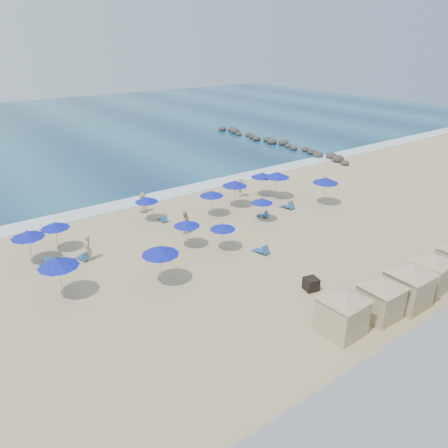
{
  "coord_description": "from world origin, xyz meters",
  "views": [
    {
      "loc": [
        -19.09,
        -20.62,
        14.48
      ],
      "look_at": [
        -1.57,
        3.0,
        1.76
      ],
      "focal_mm": 35.0,
      "sensor_mm": 36.0,
      "label": 1
    }
  ],
  "objects_px": {
    "umbrella_6": "(223,227)",
    "umbrella_5": "(187,223)",
    "umbrella_0": "(27,234)",
    "umbrella_1": "(58,263)",
    "umbrella_10": "(277,175)",
    "umbrella_11": "(326,180)",
    "cabana_1": "(381,293)",
    "beachgoer_0": "(88,248)",
    "beachgoer_1": "(185,222)",
    "umbrella_9": "(235,183)",
    "cabana_2": "(409,280)",
    "umbrella_2": "(55,225)",
    "umbrella_12": "(262,175)",
    "cabana_3": "(431,267)",
    "cabana_0": "(343,306)",
    "beachgoer_3": "(143,202)",
    "umbrella_7": "(212,193)",
    "beachgoer_2": "(240,188)",
    "umbrella_8": "(262,201)",
    "trash_bin": "(311,284)",
    "rock_jetty": "(276,142)",
    "umbrella_4": "(146,199)",
    "umbrella_3": "(160,251)"
  },
  "relations": [
    {
      "from": "umbrella_0",
      "to": "beachgoer_1",
      "type": "height_order",
      "value": "umbrella_0"
    },
    {
      "from": "umbrella_7",
      "to": "umbrella_11",
      "type": "relative_size",
      "value": 0.88
    },
    {
      "from": "umbrella_5",
      "to": "cabana_3",
      "type": "bearing_deg",
      "value": -57.79
    },
    {
      "from": "cabana_3",
      "to": "beachgoer_0",
      "type": "xyz_separation_m",
      "value": [
        -15.37,
        16.25,
        -0.63
      ]
    },
    {
      "from": "umbrella_6",
      "to": "umbrella_5",
      "type": "bearing_deg",
      "value": 133.14
    },
    {
      "from": "beachgoer_3",
      "to": "umbrella_5",
      "type": "bearing_deg",
      "value": 139.89
    },
    {
      "from": "umbrella_2",
      "to": "umbrella_12",
      "type": "xyz_separation_m",
      "value": [
        19.76,
        0.1,
        0.13
      ]
    },
    {
      "from": "cabana_2",
      "to": "umbrella_5",
      "type": "height_order",
      "value": "cabana_2"
    },
    {
      "from": "umbrella_8",
      "to": "rock_jetty",
      "type": "bearing_deg",
      "value": 44.68
    },
    {
      "from": "cabana_0",
      "to": "umbrella_4",
      "type": "relative_size",
      "value": 2.03
    },
    {
      "from": "cabana_0",
      "to": "umbrella_6",
      "type": "distance_m",
      "value": 11.55
    },
    {
      "from": "umbrella_7",
      "to": "umbrella_1",
      "type": "bearing_deg",
      "value": -160.17
    },
    {
      "from": "cabana_0",
      "to": "beachgoer_1",
      "type": "relative_size",
      "value": 2.48
    },
    {
      "from": "cabana_2",
      "to": "beachgoer_2",
      "type": "relative_size",
      "value": 2.51
    },
    {
      "from": "umbrella_7",
      "to": "umbrella_4",
      "type": "bearing_deg",
      "value": 155.55
    },
    {
      "from": "umbrella_12",
      "to": "beachgoer_1",
      "type": "xyz_separation_m",
      "value": [
        -10.64,
        -2.93,
        -1.24
      ]
    },
    {
      "from": "umbrella_4",
      "to": "umbrella_5",
      "type": "xyz_separation_m",
      "value": [
        0.05,
        -6.24,
        -0.02
      ]
    },
    {
      "from": "cabana_1",
      "to": "umbrella_1",
      "type": "xyz_separation_m",
      "value": [
        -13.48,
        12.48,
        0.81
      ]
    },
    {
      "from": "umbrella_3",
      "to": "beachgoer_3",
      "type": "height_order",
      "value": "umbrella_3"
    },
    {
      "from": "rock_jetty",
      "to": "umbrella_0",
      "type": "xyz_separation_m",
      "value": [
        -37.86,
        -16.23,
        1.84
      ]
    },
    {
      "from": "umbrella_7",
      "to": "umbrella_3",
      "type": "bearing_deg",
      "value": -140.69
    },
    {
      "from": "umbrella_6",
      "to": "umbrella_7",
      "type": "relative_size",
      "value": 0.9
    },
    {
      "from": "umbrella_2",
      "to": "umbrella_12",
      "type": "bearing_deg",
      "value": 0.3
    },
    {
      "from": "cabana_1",
      "to": "beachgoer_0",
      "type": "distance_m",
      "value": 19.28
    },
    {
      "from": "umbrella_7",
      "to": "umbrella_6",
      "type": "bearing_deg",
      "value": -118.24
    },
    {
      "from": "umbrella_9",
      "to": "beachgoer_1",
      "type": "height_order",
      "value": "umbrella_9"
    },
    {
      "from": "umbrella_0",
      "to": "beachgoer_3",
      "type": "relative_size",
      "value": 1.38
    },
    {
      "from": "umbrella_8",
      "to": "beachgoer_2",
      "type": "relative_size",
      "value": 1.12
    },
    {
      "from": "umbrella_0",
      "to": "umbrella_1",
      "type": "height_order",
      "value": "umbrella_1"
    },
    {
      "from": "trash_bin",
      "to": "cabana_1",
      "type": "height_order",
      "value": "cabana_1"
    },
    {
      "from": "umbrella_8",
      "to": "umbrella_10",
      "type": "relative_size",
      "value": 0.77
    },
    {
      "from": "cabana_2",
      "to": "umbrella_6",
      "type": "height_order",
      "value": "cabana_2"
    },
    {
      "from": "umbrella_10",
      "to": "umbrella_11",
      "type": "relative_size",
      "value": 1.01
    },
    {
      "from": "beachgoer_3",
      "to": "beachgoer_2",
      "type": "bearing_deg",
      "value": -138.27
    },
    {
      "from": "cabana_0",
      "to": "beachgoer_2",
      "type": "bearing_deg",
      "value": 65.6
    },
    {
      "from": "beachgoer_0",
      "to": "beachgoer_3",
      "type": "relative_size",
      "value": 1.02
    },
    {
      "from": "beachgoer_1",
      "to": "umbrella_9",
      "type": "bearing_deg",
      "value": -163.86
    },
    {
      "from": "beachgoer_3",
      "to": "umbrella_1",
      "type": "bearing_deg",
      "value": 97.17
    },
    {
      "from": "umbrella_10",
      "to": "umbrella_6",
      "type": "bearing_deg",
      "value": -151.47
    },
    {
      "from": "umbrella_10",
      "to": "beachgoer_0",
      "type": "bearing_deg",
      "value": -175.48
    },
    {
      "from": "trash_bin",
      "to": "umbrella_2",
      "type": "height_order",
      "value": "umbrella_2"
    },
    {
      "from": "cabana_0",
      "to": "beachgoer_3",
      "type": "relative_size",
      "value": 2.47
    },
    {
      "from": "cabana_3",
      "to": "umbrella_3",
      "type": "height_order",
      "value": "cabana_3"
    },
    {
      "from": "umbrella_2",
      "to": "umbrella_9",
      "type": "height_order",
      "value": "umbrella_9"
    },
    {
      "from": "rock_jetty",
      "to": "umbrella_10",
      "type": "xyz_separation_m",
      "value": [
        -15.38,
        -16.6,
        2.02
      ]
    },
    {
      "from": "beachgoer_0",
      "to": "umbrella_11",
      "type": "bearing_deg",
      "value": 107.29
    },
    {
      "from": "trash_bin",
      "to": "beachgoer_3",
      "type": "distance_m",
      "value": 18.04
    },
    {
      "from": "cabana_1",
      "to": "beachgoer_1",
      "type": "xyz_separation_m",
      "value": [
        -2.66,
        16.07,
        -0.63
      ]
    },
    {
      "from": "rock_jetty",
      "to": "umbrella_4",
      "type": "xyz_separation_m",
      "value": [
        -27.95,
        -14.24,
        1.58
      ]
    },
    {
      "from": "umbrella_8",
      "to": "beachgoer_3",
      "type": "height_order",
      "value": "umbrella_8"
    }
  ]
}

